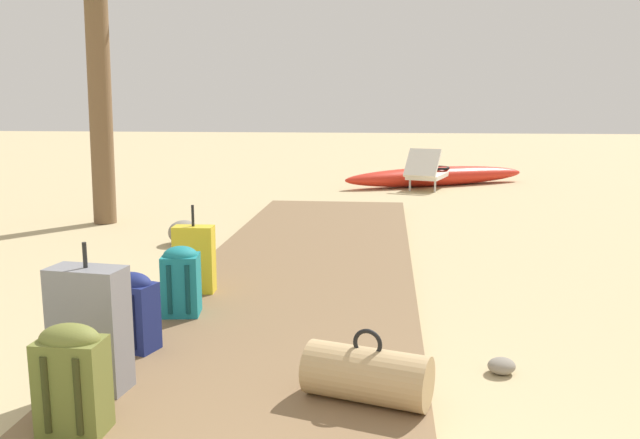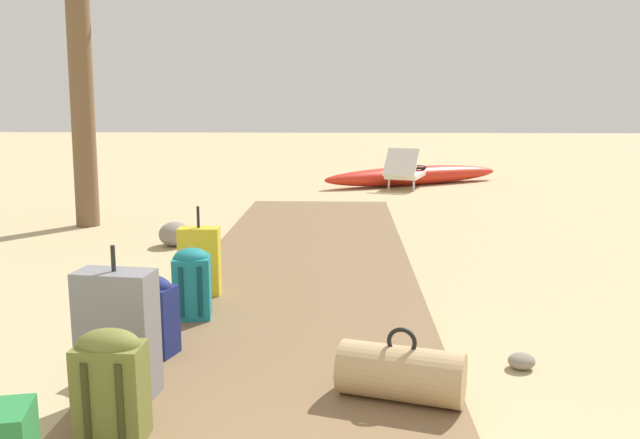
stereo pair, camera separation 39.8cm
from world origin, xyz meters
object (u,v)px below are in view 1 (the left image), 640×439
object	(u,v)px
backpack_teal	(181,279)
kayak	(437,176)
backpack_olive	(72,376)
suitcase_grey	(90,329)
backpack_navy	(133,309)
lounge_chair	(428,172)
duffel_bag_tan	(367,375)
suitcase_yellow	(194,259)

from	to	relation	value
backpack_teal	kayak	world-z (taller)	backpack_teal
backpack_teal	backpack_olive	world-z (taller)	backpack_olive
suitcase_grey	backpack_navy	world-z (taller)	suitcase_grey
suitcase_grey	kayak	world-z (taller)	suitcase_grey
backpack_olive	lounge_chair	world-z (taller)	lounge_chair
backpack_teal	kayak	size ratio (longest dim) A/B	0.14
backpack_navy	kayak	size ratio (longest dim) A/B	0.13
backpack_teal	lounge_chair	bearing A→B (deg)	73.92
lounge_chair	kayak	distance (m)	0.58
duffel_bag_tan	kayak	xyz separation A→B (m)	(1.09, 9.90, -0.04)
backpack_olive	lounge_chair	size ratio (longest dim) A/B	0.34
suitcase_yellow	backpack_olive	size ratio (longest dim) A/B	1.35
suitcase_yellow	suitcase_grey	world-z (taller)	suitcase_grey
duffel_bag_tan	backpack_teal	world-z (taller)	backpack_teal
backpack_teal	lounge_chair	size ratio (longest dim) A/B	0.32
duffel_bag_tan	lounge_chair	world-z (taller)	lounge_chair
suitcase_yellow	backpack_olive	xyz separation A→B (m)	(0.11, -2.40, 0.01)
duffel_bag_tan	suitcase_yellow	xyz separation A→B (m)	(-1.52, 1.92, 0.14)
suitcase_yellow	kayak	bearing A→B (deg)	71.93
suitcase_grey	backpack_navy	distance (m)	0.60
suitcase_grey	kayak	size ratio (longest dim) A/B	0.22
suitcase_grey	lounge_chair	world-z (taller)	suitcase_grey
backpack_navy	suitcase_yellow	bearing A→B (deg)	89.35
duffel_bag_tan	backpack_olive	world-z (taller)	backpack_olive
suitcase_grey	backpack_olive	bearing A→B (deg)	-74.79
lounge_chair	suitcase_yellow	bearing A→B (deg)	-107.79
backpack_navy	lounge_chair	distance (m)	9.11
lounge_chair	kayak	world-z (taller)	lounge_chair
backpack_teal	backpack_olive	distance (m)	1.81
suitcase_grey	backpack_olive	xyz separation A→B (m)	(0.13, -0.49, -0.06)
suitcase_yellow	lounge_chair	distance (m)	7.84
suitcase_grey	backpack_teal	bearing A→B (deg)	85.69
lounge_chair	backpack_olive	bearing A→B (deg)	-103.07
backpack_navy	backpack_olive	world-z (taller)	backpack_olive
backpack_olive	lounge_chair	bearing A→B (deg)	76.93
backpack_navy	backpack_teal	bearing A→B (deg)	83.10
duffel_bag_tan	backpack_navy	world-z (taller)	backpack_navy
backpack_olive	kayak	xyz separation A→B (m)	(2.50, 10.39, -0.18)
lounge_chair	backpack_teal	bearing A→B (deg)	-106.08
duffel_bag_tan	backpack_navy	distance (m)	1.65
suitcase_yellow	backpack_teal	xyz separation A→B (m)	(0.07, -0.59, -0.01)
lounge_chair	kayak	size ratio (longest dim) A/B	0.43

